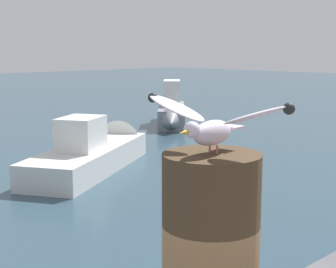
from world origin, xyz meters
TOP-DOWN VIEW (x-y plane):
  - seagull at (-0.11, -0.43)m, footprint 0.39×0.69m
  - boat_grey at (13.48, 13.47)m, footprint 4.10×4.07m
  - boat_white at (6.96, 9.70)m, footprint 6.01×4.31m

SIDE VIEW (x-z plane):
  - boat_white at x=6.96m, z-range -0.49..1.32m
  - boat_grey at x=13.48m, z-range -0.36..1.53m
  - seagull at x=-0.11m, z-range 2.80..3.03m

